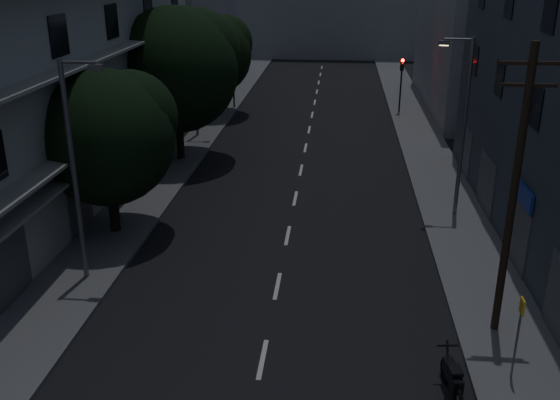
# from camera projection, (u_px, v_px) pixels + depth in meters

# --- Properties ---
(ground) EXTENTS (160.00, 160.00, 0.00)m
(ground) POSITION_uv_depth(u_px,v_px,m) (302.00, 167.00, 35.85)
(ground) COLOR black
(ground) RESTS_ON ground
(sidewalk_left) EXTENTS (3.00, 90.00, 0.15)m
(sidewalk_left) POSITION_uv_depth(u_px,v_px,m) (174.00, 162.00, 36.48)
(sidewalk_left) COLOR #565659
(sidewalk_left) RESTS_ON ground
(sidewalk_right) EXTENTS (3.00, 90.00, 0.15)m
(sidewalk_right) POSITION_uv_depth(u_px,v_px,m) (434.00, 170.00, 35.15)
(sidewalk_right) COLOR #565659
(sidewalk_right) RESTS_ON ground
(lane_markings) EXTENTS (0.15, 60.50, 0.01)m
(lane_markings) POSITION_uv_depth(u_px,v_px,m) (307.00, 138.00, 41.64)
(lane_markings) COLOR beige
(lane_markings) RESTS_ON ground
(building_left) EXTENTS (7.00, 36.00, 14.00)m
(building_left) POSITION_uv_depth(u_px,v_px,m) (27.00, 60.00, 27.88)
(building_left) COLOR #A0A09B
(building_left) RESTS_ON ground
(building_far_right) EXTENTS (6.00, 20.00, 13.00)m
(building_far_right) POSITION_uv_depth(u_px,v_px,m) (471.00, 24.00, 48.21)
(building_far_right) COLOR slate
(building_far_right) RESTS_ON ground
(building_far_end) EXTENTS (24.00, 8.00, 10.00)m
(building_far_end) POSITION_uv_depth(u_px,v_px,m) (325.00, 13.00, 75.81)
(building_far_end) COLOR slate
(building_far_end) RESTS_ON ground
(tree_near) EXTENTS (5.67, 5.67, 6.99)m
(tree_near) POSITION_uv_depth(u_px,v_px,m) (108.00, 132.00, 25.67)
(tree_near) COLOR black
(tree_near) RESTS_ON sidewalk_left
(tree_mid) EXTENTS (7.10, 7.10, 8.74)m
(tree_mid) POSITION_uv_depth(u_px,v_px,m) (177.00, 65.00, 35.16)
(tree_mid) COLOR black
(tree_mid) RESTS_ON sidewalk_left
(tree_far) EXTENTS (5.99, 5.99, 7.41)m
(tree_far) POSITION_uv_depth(u_px,v_px,m) (212.00, 51.00, 46.22)
(tree_far) COLOR black
(tree_far) RESTS_ON sidewalk_left
(traffic_signal_far_right) EXTENTS (0.28, 0.37, 4.10)m
(traffic_signal_far_right) POSITION_uv_depth(u_px,v_px,m) (402.00, 74.00, 46.94)
(traffic_signal_far_right) COLOR black
(traffic_signal_far_right) RESTS_ON sidewalk_right
(traffic_signal_far_left) EXTENTS (0.28, 0.37, 4.10)m
(traffic_signal_far_left) POSITION_uv_depth(u_px,v_px,m) (233.00, 70.00, 48.70)
(traffic_signal_far_left) COLOR black
(traffic_signal_far_left) RESTS_ON sidewalk_left
(street_lamp_left_near) EXTENTS (1.51, 0.25, 8.00)m
(street_lamp_left_near) POSITION_uv_depth(u_px,v_px,m) (76.00, 163.00, 21.63)
(street_lamp_left_near) COLOR slate
(street_lamp_left_near) RESTS_ON sidewalk_left
(street_lamp_right) EXTENTS (1.51, 0.25, 8.00)m
(street_lamp_right) POSITION_uv_depth(u_px,v_px,m) (462.00, 120.00, 27.39)
(street_lamp_right) COLOR slate
(street_lamp_right) RESTS_ON sidewalk_right
(street_lamp_left_far) EXTENTS (1.51, 0.25, 8.00)m
(street_lamp_left_far) POSITION_uv_depth(u_px,v_px,m) (196.00, 68.00, 40.28)
(street_lamp_left_far) COLOR #595B61
(street_lamp_left_far) RESTS_ON sidewalk_left
(utility_pole) EXTENTS (1.80, 0.24, 9.00)m
(utility_pole) POSITION_uv_depth(u_px,v_px,m) (514.00, 190.00, 18.28)
(utility_pole) COLOR black
(utility_pole) RESTS_ON sidewalk_right
(bus_stop_sign) EXTENTS (0.06, 0.35, 2.52)m
(bus_stop_sign) POSITION_uv_depth(u_px,v_px,m) (519.00, 324.00, 17.00)
(bus_stop_sign) COLOR #595B60
(bus_stop_sign) RESTS_ON sidewalk_right
(motorcycle) EXTENTS (0.60, 2.07, 1.33)m
(motorcycle) POSITION_uv_depth(u_px,v_px,m) (452.00, 380.00, 16.93)
(motorcycle) COLOR black
(motorcycle) RESTS_ON ground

